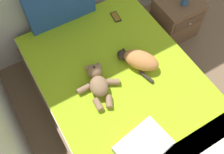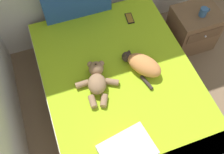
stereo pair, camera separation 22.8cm
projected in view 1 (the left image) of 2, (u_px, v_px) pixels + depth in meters
The scene contains 8 objects.
bed at pixel (123, 94), 2.58m from camera, with size 1.44×2.06×0.50m.
patterned_cushion at pixel (61, 3), 2.55m from camera, with size 0.71×0.10×0.47m.
cat at pixel (139, 60), 2.40m from camera, with size 0.35×0.43×0.15m.
teddy_bear at pixel (98, 82), 2.29m from camera, with size 0.39×0.46×0.15m.
cell_phone at pixel (116, 17), 2.77m from camera, with size 0.09×0.16×0.01m.
throw_pillow at pixel (143, 147), 2.00m from camera, with size 0.40×0.28×0.11m, color white.
nightstand at pixel (176, 18), 3.10m from camera, with size 0.49×0.44×0.50m.
mug at pixel (185, 0), 2.83m from camera, with size 0.12×0.08×0.09m.
Camera 1 is at (0.34, 1.63, 2.55)m, focal length 41.49 mm.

